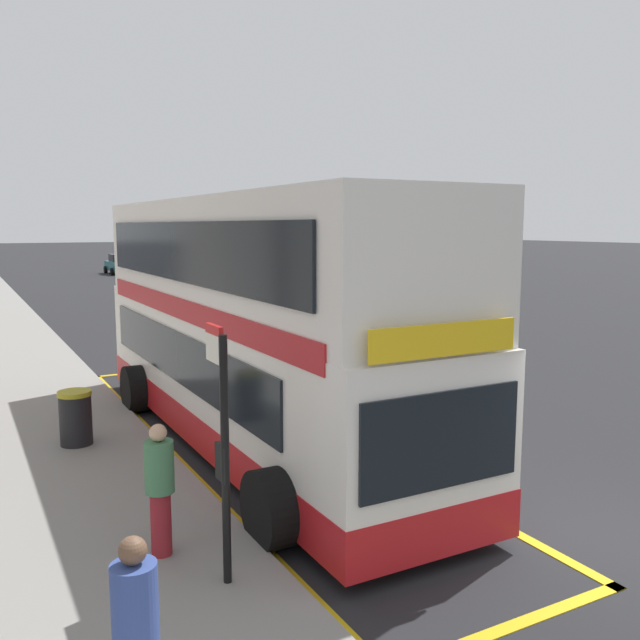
{
  "coord_description": "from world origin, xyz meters",
  "views": [
    {
      "loc": [
        -7.05,
        -4.92,
        3.94
      ],
      "look_at": [
        -0.96,
        6.26,
        2.15
      ],
      "focal_mm": 37.89,
      "sensor_mm": 36.0,
      "label": 1
    }
  ],
  "objects_px": {
    "pedestrian_further_back": "(136,633)",
    "bus_stop_sign": "(222,435)",
    "double_decker_bus": "(249,331)",
    "parked_car_maroon_kerbside": "(199,296)",
    "litter_bin": "(76,417)",
    "pedestrian_waiting_near_sign": "(160,485)",
    "parked_car_teal_distant": "(120,264)"
  },
  "relations": [
    {
      "from": "pedestrian_further_back",
      "to": "bus_stop_sign",
      "type": "bearing_deg",
      "value": 53.92
    },
    {
      "from": "double_decker_bus",
      "to": "parked_car_maroon_kerbside",
      "type": "distance_m",
      "value": 18.82
    },
    {
      "from": "double_decker_bus",
      "to": "litter_bin",
      "type": "xyz_separation_m",
      "value": [
        -2.89,
        0.94,
        -1.44
      ]
    },
    {
      "from": "double_decker_bus",
      "to": "bus_stop_sign",
      "type": "relative_size",
      "value": 3.98
    },
    {
      "from": "pedestrian_waiting_near_sign",
      "to": "parked_car_maroon_kerbside",
      "type": "bearing_deg",
      "value": 70.47
    },
    {
      "from": "litter_bin",
      "to": "double_decker_bus",
      "type": "bearing_deg",
      "value": -17.95
    },
    {
      "from": "pedestrian_waiting_near_sign",
      "to": "double_decker_bus",
      "type": "bearing_deg",
      "value": 54.4
    },
    {
      "from": "pedestrian_further_back",
      "to": "parked_car_teal_distant",
      "type": "bearing_deg",
      "value": 77.95
    },
    {
      "from": "parked_car_teal_distant",
      "to": "litter_bin",
      "type": "xyz_separation_m",
      "value": [
        -10.33,
        -44.28,
        -0.18
      ]
    },
    {
      "from": "parked_car_teal_distant",
      "to": "pedestrian_waiting_near_sign",
      "type": "distance_m",
      "value": 49.98
    },
    {
      "from": "parked_car_maroon_kerbside",
      "to": "pedestrian_further_back",
      "type": "relative_size",
      "value": 2.62
    },
    {
      "from": "pedestrian_further_back",
      "to": "litter_bin",
      "type": "bearing_deg",
      "value": 84.54
    },
    {
      "from": "pedestrian_waiting_near_sign",
      "to": "bus_stop_sign",
      "type": "bearing_deg",
      "value": -62.58
    },
    {
      "from": "bus_stop_sign",
      "to": "pedestrian_further_back",
      "type": "relative_size",
      "value": 1.72
    },
    {
      "from": "bus_stop_sign",
      "to": "pedestrian_further_back",
      "type": "distance_m",
      "value": 2.46
    },
    {
      "from": "pedestrian_waiting_near_sign",
      "to": "litter_bin",
      "type": "distance_m",
      "value": 4.68
    },
    {
      "from": "parked_car_teal_distant",
      "to": "pedestrian_further_back",
      "type": "bearing_deg",
      "value": -100.19
    },
    {
      "from": "parked_car_maroon_kerbside",
      "to": "pedestrian_further_back",
      "type": "height_order",
      "value": "pedestrian_further_back"
    },
    {
      "from": "litter_bin",
      "to": "bus_stop_sign",
      "type": "bearing_deg",
      "value": -83.09
    },
    {
      "from": "bus_stop_sign",
      "to": "parked_car_maroon_kerbside",
      "type": "height_order",
      "value": "bus_stop_sign"
    },
    {
      "from": "bus_stop_sign",
      "to": "parked_car_teal_distant",
      "type": "distance_m",
      "value": 50.76
    },
    {
      "from": "parked_car_maroon_kerbside",
      "to": "litter_bin",
      "type": "distance_m",
      "value": 18.9
    },
    {
      "from": "parked_car_teal_distant",
      "to": "parked_car_maroon_kerbside",
      "type": "distance_m",
      "value": 27.24
    },
    {
      "from": "parked_car_maroon_kerbside",
      "to": "pedestrian_waiting_near_sign",
      "type": "bearing_deg",
      "value": -108.17
    },
    {
      "from": "bus_stop_sign",
      "to": "parked_car_maroon_kerbside",
      "type": "distance_m",
      "value": 23.84
    },
    {
      "from": "pedestrian_further_back",
      "to": "litter_bin",
      "type": "distance_m",
      "value": 7.48
    },
    {
      "from": "parked_car_maroon_kerbside",
      "to": "litter_bin",
      "type": "xyz_separation_m",
      "value": [
        -7.96,
        -17.14,
        -0.18
      ]
    },
    {
      "from": "double_decker_bus",
      "to": "parked_car_teal_distant",
      "type": "height_order",
      "value": "double_decker_bus"
    },
    {
      "from": "parked_car_teal_distant",
      "to": "parked_car_maroon_kerbside",
      "type": "bearing_deg",
      "value": -93.14
    },
    {
      "from": "bus_stop_sign",
      "to": "pedestrian_further_back",
      "type": "xyz_separation_m",
      "value": [
        -1.38,
        -1.9,
        -0.75
      ]
    },
    {
      "from": "pedestrian_waiting_near_sign",
      "to": "pedestrian_further_back",
      "type": "xyz_separation_m",
      "value": [
        -0.93,
        -2.77,
        0.02
      ]
    },
    {
      "from": "parked_car_teal_distant",
      "to": "pedestrian_waiting_near_sign",
      "type": "height_order",
      "value": "pedestrian_waiting_near_sign"
    }
  ]
}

